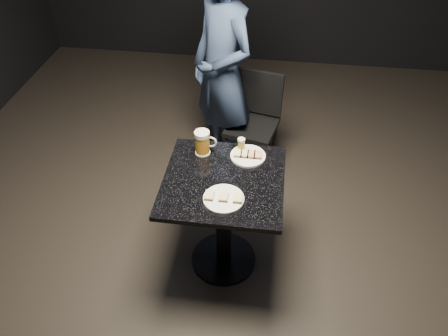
{
  "coord_description": "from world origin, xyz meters",
  "views": [
    {
      "loc": [
        0.25,
        -1.85,
        2.45
      ],
      "look_at": [
        0.0,
        0.02,
        0.82
      ],
      "focal_mm": 35.0,
      "sensor_mm": 36.0,
      "label": 1
    }
  ],
  "objects": [
    {
      "name": "chair",
      "position": [
        0.11,
        1.02,
        0.5
      ],
      "size": [
        0.44,
        0.44,
        0.85
      ],
      "color": "black",
      "rests_on": "floor"
    },
    {
      "name": "plate_small",
      "position": [
        0.12,
        0.22,
        0.76
      ],
      "size": [
        0.22,
        0.22,
        0.01
      ],
      "primitive_type": "cylinder",
      "color": "white",
      "rests_on": "table"
    },
    {
      "name": "patron",
      "position": [
        -0.15,
        1.05,
        0.86
      ],
      "size": [
        0.73,
        0.74,
        1.72
      ],
      "primitive_type": "imported",
      "rotation": [
        0.0,
        0.0,
        -0.81
      ],
      "color": "#20294F",
      "rests_on": "floor"
    },
    {
      "name": "canapes_on_plate_large",
      "position": [
        0.02,
        -0.16,
        0.77
      ],
      "size": [
        0.21,
        0.07,
        0.02
      ],
      "color": "#4C3521",
      "rests_on": "plate_large"
    },
    {
      "name": "canapes_on_plate_small",
      "position": [
        0.12,
        0.22,
        0.77
      ],
      "size": [
        0.17,
        0.07,
        0.02
      ],
      "color": "#4C3521",
      "rests_on": "plate_small"
    },
    {
      "name": "table",
      "position": [
        0.0,
        0.0,
        0.51
      ],
      "size": [
        0.7,
        0.7,
        0.75
      ],
      "color": "black",
      "rests_on": "floor"
    },
    {
      "name": "beer_tumbler",
      "position": [
        0.07,
        0.27,
        0.8
      ],
      "size": [
        0.05,
        0.05,
        0.1
      ],
      "color": "white",
      "rests_on": "table"
    },
    {
      "name": "floor",
      "position": [
        0.0,
        0.0,
        0.0
      ],
      "size": [
        6.0,
        6.0,
        0.0
      ],
      "primitive_type": "plane",
      "color": "black",
      "rests_on": "ground"
    },
    {
      "name": "plate_large",
      "position": [
        0.02,
        -0.16,
        0.76
      ],
      "size": [
        0.23,
        0.23,
        0.01
      ],
      "primitive_type": "cylinder",
      "color": "white",
      "rests_on": "table"
    },
    {
      "name": "beer_mug",
      "position": [
        -0.16,
        0.23,
        0.83
      ],
      "size": [
        0.14,
        0.1,
        0.16
      ],
      "color": "silver",
      "rests_on": "table"
    }
  ]
}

